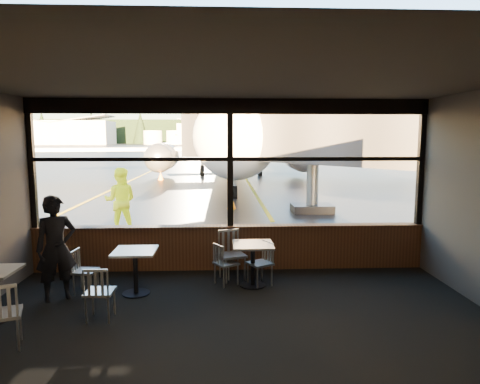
{
  "coord_description": "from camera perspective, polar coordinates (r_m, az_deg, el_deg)",
  "views": [
    {
      "loc": [
        -0.19,
        -8.67,
        2.72
      ],
      "look_at": [
        0.24,
        1.0,
        1.5
      ],
      "focal_mm": 32.0,
      "sensor_mm": 36.0,
      "label": 1
    }
  ],
  "objects": [
    {
      "name": "cone_nose",
      "position": [
        16.54,
        -1.15,
        -1.41
      ],
      "size": [
        0.36,
        0.36,
        0.49
      ],
      "primitive_type": "cone",
      "color": "orange",
      "rests_on": "ground_plane"
    },
    {
      "name": "hangar_left",
      "position": [
        201.19,
        -23.08,
        7.41
      ],
      "size": [
        45.0,
        18.0,
        11.0
      ],
      "primitive_type": null,
      "color": "silver",
      "rests_on": "ground_plane"
    },
    {
      "name": "chair_left_s",
      "position": [
        6.48,
        -29.08,
        -14.11
      ],
      "size": [
        0.65,
        0.65,
        0.93
      ],
      "primitive_type": null,
      "rotation": [
        0.0,
        0.0,
        0.36
      ],
      "color": "#B9B5A7",
      "rests_on": "carpet_floor"
    },
    {
      "name": "treeline",
      "position": [
        218.69,
        -2.55,
        8.04
      ],
      "size": [
        360.0,
        3.0,
        12.0
      ],
      "primitive_type": "cube",
      "color": "black",
      "rests_on": "ground_plane"
    },
    {
      "name": "fuel_tank_a",
      "position": [
        192.98,
        -11.55,
        7.13
      ],
      "size": [
        8.0,
        8.0,
        6.0
      ],
      "primitive_type": "cylinder",
      "color": "silver",
      "rests_on": "ground_plane"
    },
    {
      "name": "window_header",
      "position": [
        8.69,
        -1.34,
        11.34
      ],
      "size": [
        8.0,
        0.18,
        0.3
      ],
      "primitive_type": "cube",
      "color": "black",
      "rests_on": "ground"
    },
    {
      "name": "window_sill",
      "position": [
        8.96,
        -1.29,
        -7.49
      ],
      "size": [
        8.0,
        0.28,
        0.9
      ],
      "primitive_type": "cube",
      "color": "#59301A",
      "rests_on": "ground"
    },
    {
      "name": "wall_back",
      "position": [
        2.84,
        1.45,
        -12.77
      ],
      "size": [
        8.0,
        0.04,
        3.5
      ],
      "primitive_type": "cube",
      "color": "#4E463E",
      "rests_on": "ground"
    },
    {
      "name": "cafe_table_mid",
      "position": [
        7.79,
        -13.76,
        -10.36
      ],
      "size": [
        0.72,
        0.72,
        0.79
      ],
      "primitive_type": null,
      "color": "#ABA59D",
      "rests_on": "carpet_floor"
    },
    {
      "name": "chair_near_w",
      "position": [
        8.06,
        -1.85,
        -9.55
      ],
      "size": [
        0.6,
        0.6,
        0.8
      ],
      "primitive_type": null,
      "rotation": [
        0.0,
        0.0,
        -1.01
      ],
      "color": "beige",
      "rests_on": "carpet_floor"
    },
    {
      "name": "hangar_mid",
      "position": [
        193.68,
        -2.54,
        7.86
      ],
      "size": [
        38.0,
        15.0,
        10.0
      ],
      "primitive_type": null,
      "color": "silver",
      "rests_on": "ground_plane"
    },
    {
      "name": "fuel_tank_b",
      "position": [
        191.69,
        -8.58,
        7.19
      ],
      "size": [
        8.0,
        8.0,
        6.0
      ],
      "primitive_type": "cylinder",
      "color": "silver",
      "rests_on": "ground_plane"
    },
    {
      "name": "chair_mid_s",
      "position": [
        6.9,
        -18.17,
        -12.6
      ],
      "size": [
        0.47,
        0.47,
        0.85
      ],
      "primitive_type": null,
      "rotation": [
        0.0,
        0.0,
        -0.02
      ],
      "color": "#B1AC9F",
      "rests_on": "carpet_floor"
    },
    {
      "name": "mullion_left",
      "position": [
        9.46,
        -26.04,
        3.31
      ],
      "size": [
        0.12,
        0.12,
        2.6
      ],
      "primitive_type": "cube",
      "color": "black",
      "rests_on": "ground"
    },
    {
      "name": "ground_crew",
      "position": [
        12.67,
        -15.66,
        -1.12
      ],
      "size": [
        0.95,
        0.76,
        1.9
      ],
      "primitive_type": "imported",
      "rotation": [
        0.0,
        0.0,
        3.18
      ],
      "color": "#BFF219",
      "rests_on": "ground_plane"
    },
    {
      "name": "carpet_floor",
      "position": [
        6.28,
        -0.62,
        -18.37
      ],
      "size": [
        8.0,
        6.0,
        0.01
      ],
      "primitive_type": "cube",
      "color": "black",
      "rests_on": "ground"
    },
    {
      "name": "airliner",
      "position": [
        30.46,
        -1.19,
        11.63
      ],
      "size": [
        28.03,
        33.51,
        10.16
      ],
      "primitive_type": null,
      "rotation": [
        0.0,
        0.0,
        -0.01
      ],
      "color": "white",
      "rests_on": "ground_plane"
    },
    {
      "name": "window_transom",
      "position": [
        8.68,
        -1.32,
        4.41
      ],
      "size": [
        8.0,
        0.1,
        0.08
      ],
      "primitive_type": "cube",
      "color": "black",
      "rests_on": "ground"
    },
    {
      "name": "cone_wing",
      "position": [
        28.42,
        -10.53,
        2.11
      ],
      "size": [
        0.38,
        0.38,
        0.53
      ],
      "primitive_type": "cone",
      "color": "#FC4207",
      "rests_on": "ground_plane"
    },
    {
      "name": "fuel_tank_c",
      "position": [
        190.92,
        -5.57,
        7.24
      ],
      "size": [
        8.0,
        8.0,
        6.0
      ],
      "primitive_type": "cylinder",
      "color": "silver",
      "rests_on": "ground_plane"
    },
    {
      "name": "chair_near_n",
      "position": [
        8.29,
        -1.05,
        -8.48
      ],
      "size": [
        0.67,
        0.67,
        0.97
      ],
      "primitive_type": null,
      "rotation": [
        0.0,
        0.0,
        3.47
      ],
      "color": "#AFAA9E",
      "rests_on": "carpet_floor"
    },
    {
      "name": "ground_plane",
      "position": [
        128.69,
        -2.51,
        5.97
      ],
      "size": [
        520.0,
        520.0,
        0.0
      ],
      "primitive_type": "plane",
      "color": "black",
      "rests_on": "ground"
    },
    {
      "name": "ceiling",
      "position": [
        5.72,
        -0.67,
        15.02
      ],
      "size": [
        8.0,
        6.0,
        0.04
      ],
      "primitive_type": "cube",
      "color": "#38332D",
      "rests_on": "ground"
    },
    {
      "name": "mullion_right",
      "position": [
        9.62,
        22.97,
        3.52
      ],
      "size": [
        0.12,
        0.12,
        2.6
      ],
      "primitive_type": "cube",
      "color": "black",
      "rests_on": "ground"
    },
    {
      "name": "cafe_table_near",
      "position": [
        7.98,
        1.72,
        -9.71
      ],
      "size": [
        0.73,
        0.73,
        0.8
      ],
      "primitive_type": null,
      "color": "#A8A29B",
      "rests_on": "carpet_floor"
    },
    {
      "name": "chair_mid_w",
      "position": [
        8.08,
        -19.89,
        -9.95
      ],
      "size": [
        0.48,
        0.48,
        0.8
      ],
      "primitive_type": null,
      "rotation": [
        0.0,
        0.0,
        -1.67
      ],
      "color": "beige",
      "rests_on": "carpet_floor"
    },
    {
      "name": "passenger",
      "position": [
        7.84,
        -23.31,
        -6.9
      ],
      "size": [
        0.78,
        0.69,
        1.78
      ],
      "primitive_type": "imported",
      "rotation": [
        0.0,
        0.0,
        0.52
      ],
      "color": "black",
      "rests_on": "carpet_floor"
    },
    {
      "name": "chair_near_e",
      "position": [
        8.01,
        2.66,
        -9.55
      ],
      "size": [
        0.61,
        0.61,
        0.83
      ],
      "primitive_type": null,
      "rotation": [
        0.0,
        0.0,
        2.08
      ],
      "color": "beige",
      "rests_on": "carpet_floor"
    },
    {
      "name": "mullion_centre",
      "position": [
        8.68,
        -1.32,
        3.75
      ],
      "size": [
        0.12,
        0.12,
        2.6
      ],
      "primitive_type": "cube",
      "color": "black",
      "rests_on": "ground"
    },
    {
      "name": "jet_bridge",
      "position": [
        14.67,
        12.46,
        5.56
      ],
      "size": [
        8.8,
        10.75,
        4.69
      ],
      "primitive_type": null,
      "color": "#272729",
      "rests_on": "ground_plane"
    },
    {
      "name": "hangar_right",
      "position": [
        196.16,
        15.44,
        7.89
      ],
      "size": [
        50.0,
        20.0,
        12.0
      ],
      "primitive_type": null,
      "color": "silver",
      "rests_on": "ground_plane"
    }
  ]
}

